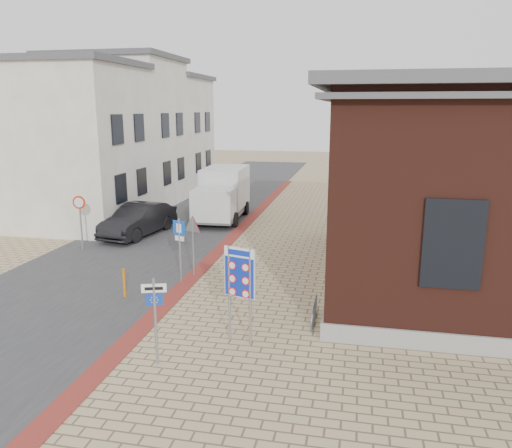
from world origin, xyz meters
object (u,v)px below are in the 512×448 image
Objects in this scene: sedan at (139,220)px; bollard at (124,283)px; border_sign at (240,275)px; essen_sign at (155,309)px; box_truck at (223,194)px; parking_sign at (180,240)px.

sedan is 8.25m from bollard.
border_sign is 2.31m from essen_sign.
sedan is at bearing 98.82° from essen_sign.
box_truck reaches higher than parking_sign.
bollard is (-2.70, 3.83, -0.91)m from essen_sign.
bollard is at bearing -92.58° from box_truck.
box_truck is 2.52× the size of essen_sign.
essen_sign is at bearing -121.19° from border_sign.
essen_sign is 5.70m from parking_sign.
border_sign is 2.63× the size of bollard.
border_sign is 1.19× the size of essen_sign.
box_truck reaches higher than essen_sign.
sedan is 1.80× the size of border_sign.
essen_sign is 0.94× the size of parking_sign.
sedan is at bearing 142.89° from border_sign.
bollard is (3.00, -7.68, -0.27)m from sedan.
essen_sign reaches higher than bollard.
box_truck is 2.11× the size of border_sign.
essen_sign reaches higher than sedan.
border_sign is at bearing 24.84° from essen_sign.
parking_sign is at bearing -85.35° from box_truck.
box_truck is 15.93m from essen_sign.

